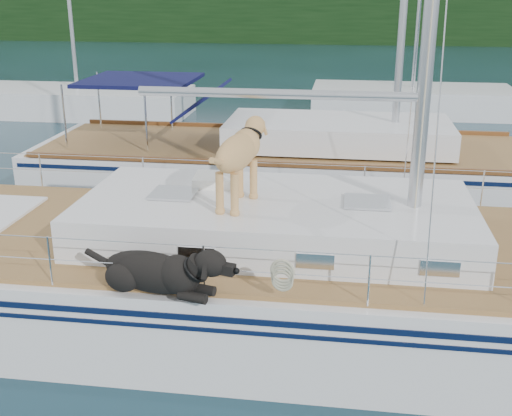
# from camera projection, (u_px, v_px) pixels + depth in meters

# --- Properties ---
(ground) EXTENTS (120.00, 120.00, 0.00)m
(ground) POSITION_uv_depth(u_px,v_px,m) (220.00, 315.00, 9.25)
(ground) COLOR black
(ground) RESTS_ON ground
(tree_line) EXTENTS (90.00, 3.00, 6.00)m
(tree_line) POSITION_uv_depth(u_px,v_px,m) (331.00, 4.00, 50.27)
(tree_line) COLOR black
(tree_line) RESTS_ON ground
(shore_bank) EXTENTS (92.00, 1.00, 1.20)m
(shore_bank) POSITION_uv_depth(u_px,v_px,m) (330.00, 34.00, 52.19)
(shore_bank) COLOR #595147
(shore_bank) RESTS_ON ground
(main_sailboat) EXTENTS (12.00, 4.07, 14.01)m
(main_sailboat) POSITION_uv_depth(u_px,v_px,m) (225.00, 273.00, 8.99)
(main_sailboat) COLOR silver
(main_sailboat) RESTS_ON ground
(neighbor_sailboat) EXTENTS (11.00, 3.50, 13.30)m
(neighbor_sailboat) POSITION_uv_depth(u_px,v_px,m) (288.00, 167.00, 14.36)
(neighbor_sailboat) COLOR silver
(neighbor_sailboat) RESTS_ON ground
(bg_boat_west) EXTENTS (8.00, 3.00, 11.65)m
(bg_boat_west) POSITION_uv_depth(u_px,v_px,m) (78.00, 102.00, 23.25)
(bg_boat_west) COLOR silver
(bg_boat_west) RESTS_ON ground
(bg_boat_center) EXTENTS (7.20, 3.00, 11.65)m
(bg_boat_center) POSITION_uv_depth(u_px,v_px,m) (412.00, 101.00, 23.50)
(bg_boat_center) COLOR silver
(bg_boat_center) RESTS_ON ground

